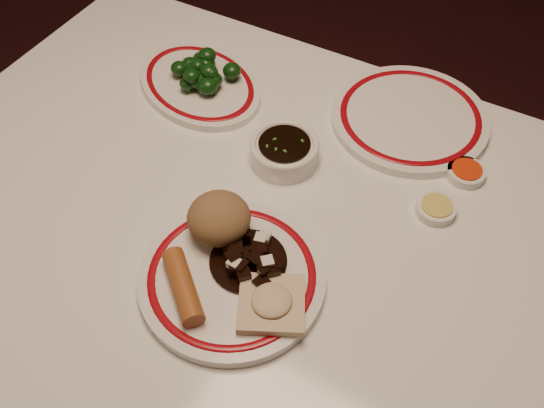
{
  "coord_description": "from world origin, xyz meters",
  "views": [
    {
      "loc": [
        0.33,
        -0.5,
        1.51
      ],
      "look_at": [
        0.05,
        0.0,
        0.8
      ],
      "focal_mm": 40.0,
      "sensor_mm": 36.0,
      "label": 1
    }
  ],
  "objects": [
    {
      "name": "main_plate",
      "position": [
        0.05,
        -0.12,
        0.76
      ],
      "size": [
        0.33,
        0.33,
        0.02
      ],
      "color": "white",
      "rests_on": "dining_table"
    },
    {
      "name": "spring_roll",
      "position": [
        0.0,
        -0.17,
        0.78
      ],
      "size": [
        0.11,
        0.1,
        0.03
      ],
      "primitive_type": "cylinder",
      "rotation": [
        1.57,
        0.0,
        0.86
      ],
      "color": "#9F5827",
      "rests_on": "main_plate"
    },
    {
      "name": "fried_wonton",
      "position": [
        0.12,
        -0.13,
        0.78
      ],
      "size": [
        0.12,
        0.12,
        0.03
      ],
      "color": "beige",
      "rests_on": "main_plate"
    },
    {
      "name": "stirfry_heap",
      "position": [
        0.06,
        -0.09,
        0.78
      ],
      "size": [
        0.11,
        0.11,
        0.03
      ],
      "color": "black",
      "rests_on": "main_plate"
    },
    {
      "name": "far_plate",
      "position": [
        0.15,
        0.33,
        0.76
      ],
      "size": [
        0.37,
        0.37,
        0.02
      ],
      "color": "white",
      "rests_on": "dining_table"
    },
    {
      "name": "sweet_sour_dish",
      "position": [
        0.28,
        0.25,
        0.76
      ],
      "size": [
        0.06,
        0.06,
        0.02
      ],
      "color": "white",
      "rests_on": "dining_table"
    },
    {
      "name": "soy_bowl",
      "position": [
        -0.0,
        0.13,
        0.77
      ],
      "size": [
        0.11,
        0.11,
        0.04
      ],
      "color": "white",
      "rests_on": "dining_table"
    },
    {
      "name": "dining_table",
      "position": [
        0.0,
        0.0,
        0.66
      ],
      "size": [
        1.2,
        0.9,
        0.75
      ],
      "color": "white",
      "rests_on": "ground"
    },
    {
      "name": "broccoli_plate",
      "position": [
        -0.23,
        0.23,
        0.76
      ],
      "size": [
        0.33,
        0.31,
        0.02
      ],
      "color": "white",
      "rests_on": "dining_table"
    },
    {
      "name": "ground",
      "position": [
        0.0,
        0.0,
        0.0
      ],
      "size": [
        7.0,
        7.0,
        0.0
      ],
      "primitive_type": "plane",
      "color": "black",
      "rests_on": "ground"
    },
    {
      "name": "rice_mound",
      "position": [
        -0.01,
        -0.06,
        0.8
      ],
      "size": [
        0.1,
        0.1,
        0.07
      ],
      "primitive_type": "ellipsoid",
      "color": "olive",
      "rests_on": "main_plate"
    },
    {
      "name": "mustard_dish",
      "position": [
        0.26,
        0.15,
        0.76
      ],
      "size": [
        0.06,
        0.06,
        0.02
      ],
      "color": "white",
      "rests_on": "dining_table"
    },
    {
      "name": "broccoli_pile",
      "position": [
        -0.23,
        0.23,
        0.79
      ],
      "size": [
        0.13,
        0.1,
        0.05
      ],
      "color": "#23471C",
      "rests_on": "broccoli_plate"
    }
  ]
}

